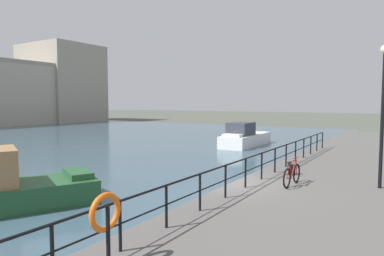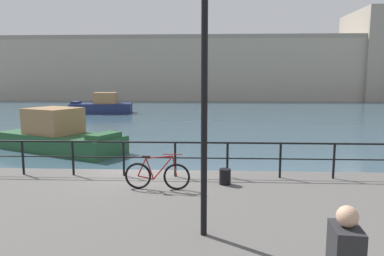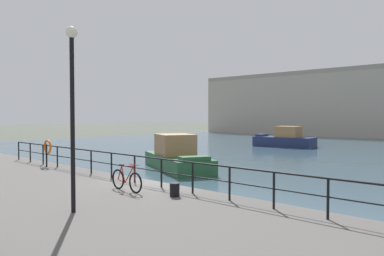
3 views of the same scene
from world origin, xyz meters
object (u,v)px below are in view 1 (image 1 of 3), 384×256
at_px(parked_bicycle, 292,175).
at_px(mooring_bollard, 291,170).
at_px(life_ring_stand, 106,215).
at_px(moored_green_narrowboat, 245,137).
at_px(quay_lamp_post, 383,98).

xyz_separation_m(parked_bicycle, mooring_bollard, (1.84, 0.56, -0.17)).
bearing_deg(life_ring_stand, moored_green_narrowboat, 17.90).
bearing_deg(mooring_bollard, life_ring_stand, 176.96).
relative_size(moored_green_narrowboat, mooring_bollard, 16.02).
relative_size(parked_bicycle, quay_lamp_post, 0.35).
height_order(mooring_bollard, quay_lamp_post, quay_lamp_post).
bearing_deg(quay_lamp_post, mooring_bollard, 80.60).
xyz_separation_m(moored_green_narrowboat, mooring_bollard, (-13.39, -8.07, 0.23)).
height_order(life_ring_stand, quay_lamp_post, quay_lamp_post).
height_order(mooring_bollard, life_ring_stand, life_ring_stand).
bearing_deg(life_ring_stand, quay_lamp_post, -22.30).
relative_size(mooring_bollard, quay_lamp_post, 0.09).
distance_m(moored_green_narrowboat, parked_bicycle, 17.51).
distance_m(moored_green_narrowboat, life_ring_stand, 24.55).
bearing_deg(moored_green_narrowboat, parked_bicycle, 27.84).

